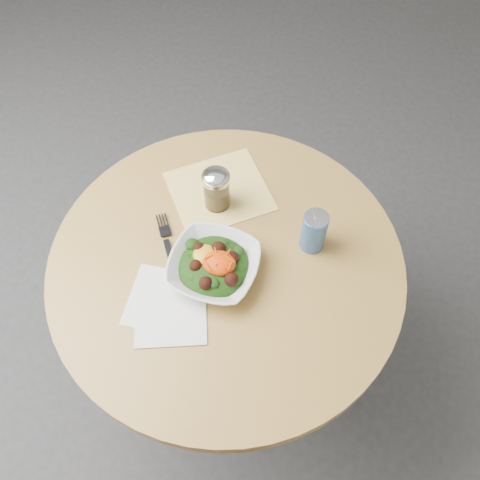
{
  "coord_description": "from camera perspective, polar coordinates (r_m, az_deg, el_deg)",
  "views": [
    {
      "loc": [
        0.15,
        -0.65,
        1.92
      ],
      "look_at": [
        0.03,
        0.03,
        0.81
      ],
      "focal_mm": 40.0,
      "sensor_mm": 36.0,
      "label": 1
    }
  ],
  "objects": [
    {
      "name": "salad_bowl",
      "position": [
        1.31,
        -2.8,
        -2.76
      ],
      "size": [
        0.25,
        0.25,
        0.08
      ],
      "color": "silver",
      "rests_on": "table"
    },
    {
      "name": "table",
      "position": [
        1.52,
        -1.34,
        -6.0
      ],
      "size": [
        0.9,
        0.9,
        0.75
      ],
      "color": "black",
      "rests_on": "ground"
    },
    {
      "name": "spice_shaker",
      "position": [
        1.39,
        -2.53,
        5.45
      ],
      "size": [
        0.07,
        0.07,
        0.13
      ],
      "color": "silver",
      "rests_on": "table"
    },
    {
      "name": "ground",
      "position": [
        2.03,
        -1.02,
        -12.84
      ],
      "size": [
        6.0,
        6.0,
        0.0
      ],
      "primitive_type": "plane",
      "color": "#2F2F31",
      "rests_on": "ground"
    },
    {
      "name": "paper_napkins",
      "position": [
        1.3,
        -7.77,
        -7.04
      ],
      "size": [
        0.21,
        0.22,
        0.0
      ],
      "color": "silver",
      "rests_on": "table"
    },
    {
      "name": "beverage_can",
      "position": [
        1.33,
        7.88,
        0.94
      ],
      "size": [
        0.06,
        0.06,
        0.12
      ],
      "color": "navy",
      "rests_on": "table"
    },
    {
      "name": "fork",
      "position": [
        1.37,
        -7.66,
        -0.71
      ],
      "size": [
        0.12,
        0.21,
        0.0
      ],
      "color": "black",
      "rests_on": "table"
    },
    {
      "name": "cloth_napkin",
      "position": [
        1.47,
        -2.22,
        5.24
      ],
      "size": [
        0.34,
        0.33,
        0.0
      ],
      "primitive_type": "cube",
      "rotation": [
        0.0,
        0.0,
        0.54
      ],
      "color": "#F6B30C",
      "rests_on": "table"
    }
  ]
}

